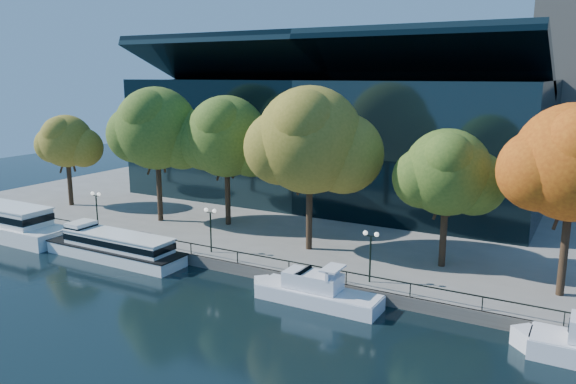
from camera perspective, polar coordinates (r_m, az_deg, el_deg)
The scene contains 16 objects.
ground at distance 46.02m, azimuth -7.44°, elevation -9.45°, with size 160.00×160.00×0.00m, color black.
promenade at distance 76.88m, azimuth 8.93°, elevation -0.40°, with size 90.00×67.08×1.00m.
railing at distance 47.85m, azimuth -5.17°, elevation -6.09°, with size 88.20×0.08×0.99m.
convention_building at distance 72.89m, azimuth 4.90°, elevation 5.41°, with size 50.00×24.57×21.43m.
large_vessel at distance 65.17m, azimuth -26.59°, elevation -2.83°, with size 15.97×4.26×3.42m.
tour_boat at distance 54.21m, azimuth -17.49°, elevation -5.17°, with size 15.77×3.52×2.99m.
cruiser_near at distance 42.20m, azimuth 2.58°, elevation -9.99°, with size 10.49×2.70×3.04m.
tree_0 at distance 72.18m, azimuth -21.54°, elevation 4.71°, with size 7.83×6.42×10.97m.
tree_1 at distance 61.07m, azimuth -13.13°, elevation 6.13°, with size 10.90×8.94×14.42m.
tree_2 at distance 58.36m, azimuth -6.17°, elevation 5.45°, with size 10.53×8.63×13.59m.
tree_3 at distance 49.42m, azimuth 2.39°, elevation 5.04°, with size 11.92×9.77×14.75m.
tree_4 at distance 46.90m, azimuth 16.00°, elevation 1.73°, with size 8.81×7.22×11.45m.
tree_5 at distance 43.37m, azimuth 27.21°, elevation 2.43°, with size 10.31×8.45×13.84m.
lamp_0 at distance 59.92m, azimuth -18.90°, elevation -0.99°, with size 1.26×0.36×4.03m.
lamp_1 at distance 50.34m, azimuth -7.89°, elevation -2.82°, with size 1.26×0.36×4.03m.
lamp_2 at distance 43.21m, azimuth 8.39°, elevation -5.31°, with size 1.26×0.36×4.03m.
Camera 1 is at (25.93, -34.17, 16.66)m, focal length 35.00 mm.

